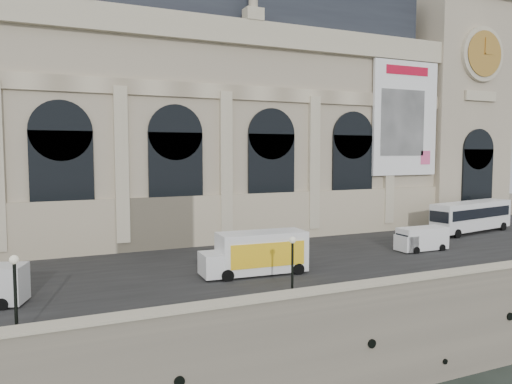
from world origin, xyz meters
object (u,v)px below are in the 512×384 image
(van_c, at_px, (420,239))
(lamp_left, at_px, (16,300))
(box_truck, at_px, (256,253))
(lamp_right, at_px, (292,270))
(bus_right, at_px, (471,216))

(van_c, relative_size, lamp_left, 1.16)
(box_truck, relative_size, lamp_right, 1.99)
(bus_right, xyz_separation_m, lamp_right, (-30.97, -14.47, 0.04))
(lamp_left, bearing_deg, bus_right, 17.61)
(van_c, height_order, lamp_right, lamp_right)
(bus_right, relative_size, lamp_right, 3.02)
(lamp_right, bearing_deg, van_c, 25.96)
(box_truck, distance_m, lamp_left, 17.68)
(bus_right, distance_m, box_truck, 30.99)
(bus_right, height_order, lamp_right, lamp_right)
(box_truck, bearing_deg, lamp_right, -96.79)
(bus_right, distance_m, van_c, 13.87)
(box_truck, height_order, lamp_left, lamp_left)
(box_truck, xyz_separation_m, lamp_right, (-0.86, -7.18, 0.41))
(bus_right, relative_size, van_c, 2.47)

